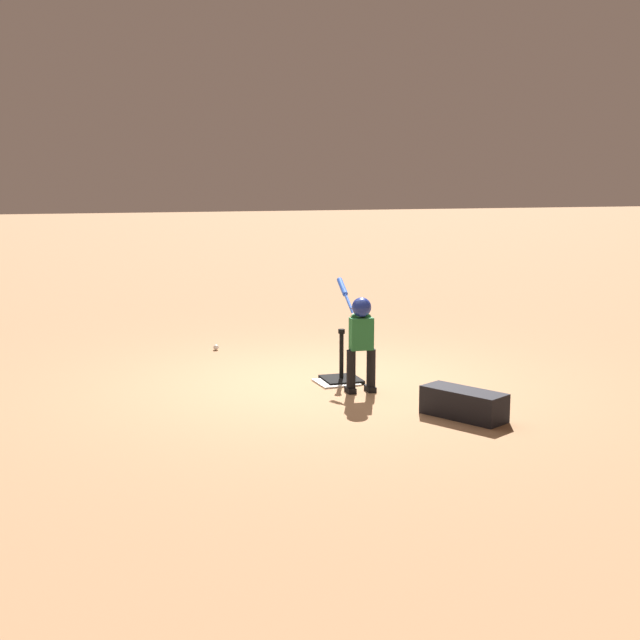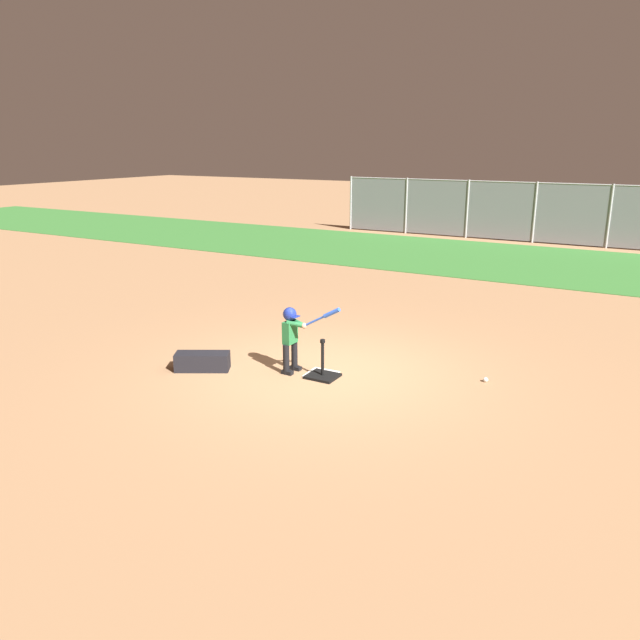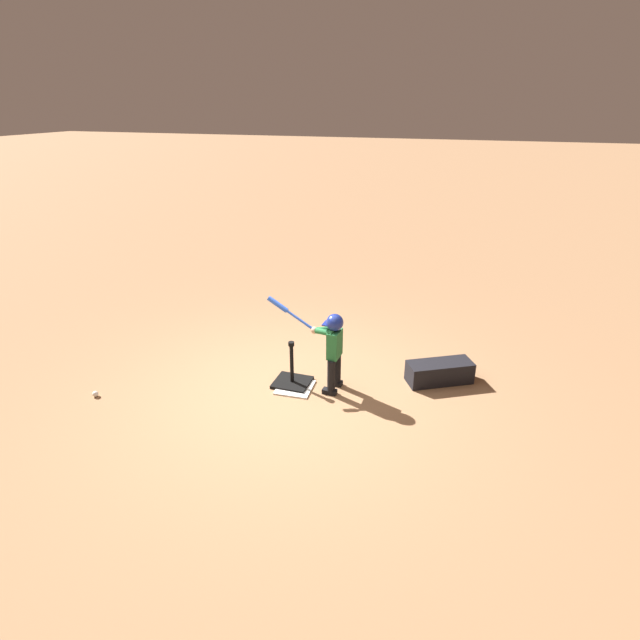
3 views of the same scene
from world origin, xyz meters
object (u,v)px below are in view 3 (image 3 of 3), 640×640
at_px(batting_tee, 292,379).
at_px(batter_child, 331,342).
at_px(baseball, 95,394).
at_px(equipment_bag, 439,372).

height_order(batting_tee, batter_child, batter_child).
relative_size(batter_child, baseball, 15.66).
relative_size(batting_tee, baseball, 8.19).
bearing_deg(batting_tee, equipment_bag, -160.08).
relative_size(batting_tee, batter_child, 0.52).
bearing_deg(baseball, batter_child, -158.36).
height_order(batter_child, baseball, batter_child).
height_order(batting_tee, equipment_bag, batting_tee).
bearing_deg(baseball, equipment_bag, -157.14).
relative_size(batting_tee, equipment_bag, 0.72).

